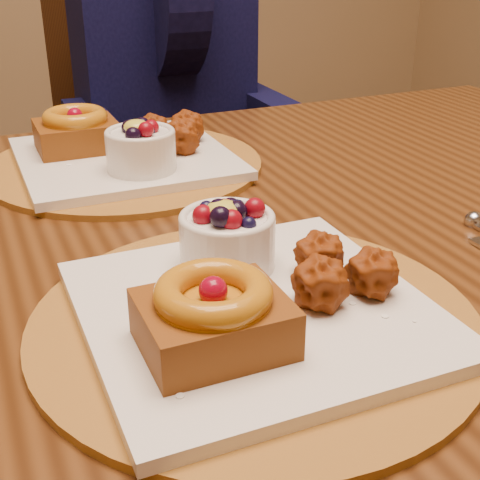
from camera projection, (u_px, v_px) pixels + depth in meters
name	position (u px, v px, depth m)	size (l,w,h in m)	color
dining_table	(177.00, 287.00, 0.78)	(1.60, 0.90, 0.76)	#341A09
place_setting_near	(250.00, 297.00, 0.56)	(0.38, 0.38, 0.09)	brown
place_setting_far	(123.00, 151.00, 0.92)	(0.38, 0.38, 0.09)	brown
chair_far	(144.00, 167.00, 1.68)	(0.55, 0.55, 0.92)	black
diner	(164.00, 57.00, 1.46)	(0.46, 0.46, 0.75)	black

